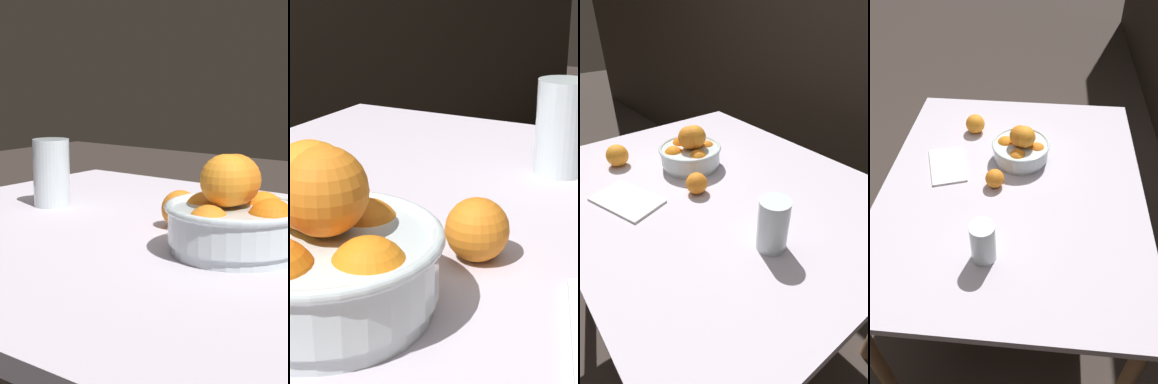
% 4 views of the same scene
% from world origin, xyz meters
% --- Properties ---
extents(ground_plane, '(12.00, 12.00, 0.00)m').
position_xyz_m(ground_plane, '(0.00, 0.00, 0.00)').
color(ground_plane, '#3D332D').
extents(dining_table, '(1.20, 0.97, 0.78)m').
position_xyz_m(dining_table, '(0.00, 0.00, 0.69)').
color(dining_table, silver).
rests_on(dining_table, ground_plane).
extents(fruit_bowl, '(0.23, 0.23, 0.16)m').
position_xyz_m(fruit_bowl, '(-0.16, 0.02, 0.84)').
color(fruit_bowl, silver).
rests_on(fruit_bowl, dining_table).
extents(juice_glass, '(0.08, 0.08, 0.14)m').
position_xyz_m(juice_glass, '(0.33, -0.06, 0.84)').
color(juice_glass, '#F4A314').
rests_on(juice_glass, dining_table).
extents(orange_loose_near_bowl, '(0.08, 0.08, 0.08)m').
position_xyz_m(orange_loose_near_bowl, '(-0.33, -0.19, 0.82)').
color(orange_loose_near_bowl, orange).
rests_on(orange_loose_near_bowl, dining_table).
extents(orange_loose_front, '(0.07, 0.07, 0.07)m').
position_xyz_m(orange_loose_front, '(0.01, -0.06, 0.81)').
color(orange_loose_front, orange).
rests_on(orange_loose_front, dining_table).
extents(napkin, '(0.25, 0.19, 0.01)m').
position_xyz_m(napkin, '(-0.09, -0.27, 0.78)').
color(napkin, white).
rests_on(napkin, dining_table).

